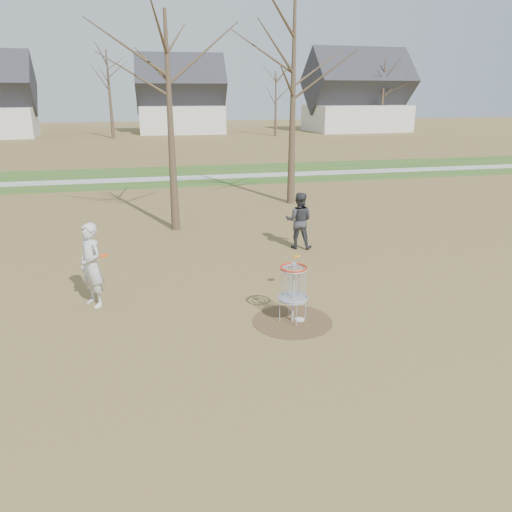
{
  "coord_description": "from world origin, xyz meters",
  "views": [
    {
      "loc": [
        -3.02,
        -9.73,
        4.92
      ],
      "look_at": [
        -0.5,
        1.5,
        1.1
      ],
      "focal_mm": 35.0,
      "sensor_mm": 36.0,
      "label": 1
    }
  ],
  "objects_px": {
    "player_standing": "(91,265)",
    "player_throwing": "(299,221)",
    "disc_golf_basket": "(293,284)",
    "disc_grounded": "(300,319)"
  },
  "relations": [
    {
      "from": "player_standing",
      "to": "player_throwing",
      "type": "height_order",
      "value": "player_standing"
    },
    {
      "from": "player_throwing",
      "to": "disc_golf_basket",
      "type": "bearing_deg",
      "value": 94.36
    },
    {
      "from": "disc_grounded",
      "to": "disc_golf_basket",
      "type": "xyz_separation_m",
      "value": [
        -0.18,
        -0.02,
        0.89
      ]
    },
    {
      "from": "player_standing",
      "to": "disc_golf_basket",
      "type": "height_order",
      "value": "player_standing"
    },
    {
      "from": "player_standing",
      "to": "player_throwing",
      "type": "relative_size",
      "value": 1.1
    },
    {
      "from": "player_standing",
      "to": "disc_grounded",
      "type": "xyz_separation_m",
      "value": [
        4.57,
        -1.9,
        -1.0
      ]
    },
    {
      "from": "player_throwing",
      "to": "player_standing",
      "type": "bearing_deg",
      "value": 51.56
    },
    {
      "from": "disc_grounded",
      "to": "player_standing",
      "type": "bearing_deg",
      "value": 157.41
    },
    {
      "from": "player_throwing",
      "to": "disc_grounded",
      "type": "xyz_separation_m",
      "value": [
        -1.6,
        -5.26,
        -0.9
      ]
    },
    {
      "from": "player_standing",
      "to": "player_throwing",
      "type": "distance_m",
      "value": 7.02
    }
  ]
}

